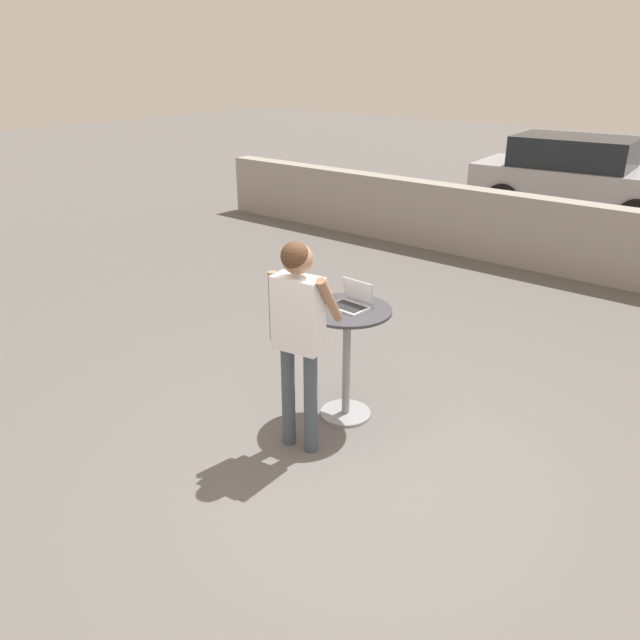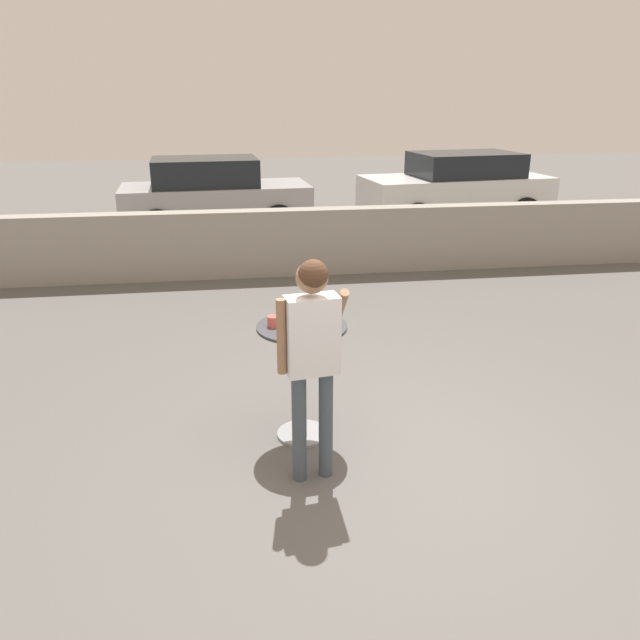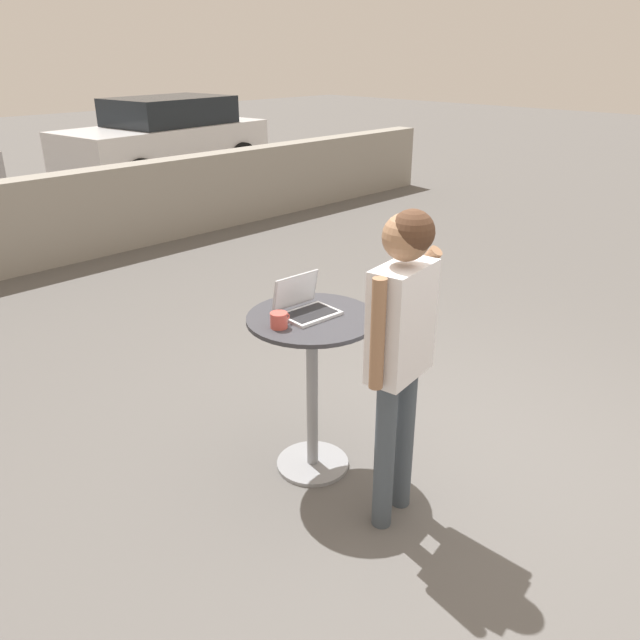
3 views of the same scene
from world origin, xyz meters
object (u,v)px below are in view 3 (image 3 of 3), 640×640
standing_person (401,333)px  parked_car_near_street (166,139)px  cafe_table (312,367)px  coffee_mug (279,320)px  laptop (305,306)px

standing_person → parked_car_near_street: size_ratio=0.42×
cafe_table → coffee_mug: 0.44m
cafe_table → laptop: 0.38m
coffee_mug → standing_person: standing_person is taller
cafe_table → coffee_mug: size_ratio=8.10×
standing_person → parked_car_near_street: standing_person is taller
laptop → standing_person: 0.70m
standing_person → cafe_table: bearing=90.1°
cafe_table → coffee_mug: coffee_mug is taller
parked_car_near_street → coffee_mug: bearing=-118.8°
cafe_table → laptop: size_ratio=3.11×
parked_car_near_street → standing_person: bearing=-115.9°
standing_person → parked_car_near_street: 10.27m
laptop → parked_car_near_street: 9.65m
laptop → coffee_mug: size_ratio=2.60×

